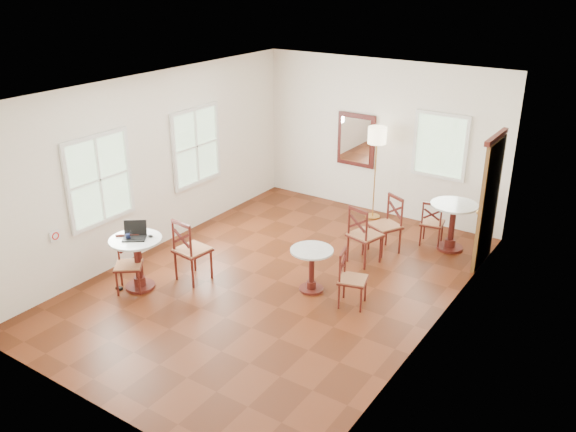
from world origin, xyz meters
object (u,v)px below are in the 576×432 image
object	(u,v)px
cafe_table_mid	(312,265)
chair_near_b	(129,264)
chair_mid_a	(364,235)
cafe_table_near	(137,258)
laptop	(135,234)
mouse	(151,236)
power_adapter	(119,288)
floor_lamp	(377,142)
water_glass	(131,235)
chair_mid_b	(351,279)
cafe_table_back	(452,221)
chair_back_b	(386,225)
chair_back_a	(432,223)
navy_mug	(128,237)
chair_near_a	(191,250)

from	to	relation	value
cafe_table_mid	chair_near_b	world-z (taller)	chair_near_b
chair_mid_a	cafe_table_near	bearing A→B (deg)	62.06
chair_near_b	laptop	bearing A→B (deg)	36.74
chair_near_b	mouse	xyz separation A→B (m)	(0.22, 0.28, 0.41)
chair_near_b	power_adapter	bearing A→B (deg)	179.04
floor_lamp	water_glass	xyz separation A→B (m)	(-1.80, -4.50, -0.66)
cafe_table_mid	chair_mid_b	bearing A→B (deg)	-3.71
cafe_table_near	power_adapter	world-z (taller)	cafe_table_near
chair_mid_a	laptop	xyz separation A→B (m)	(-2.48, -2.62, 0.39)
cafe_table_back	floor_lamp	bearing A→B (deg)	163.20
chair_back_b	floor_lamp	distance (m)	1.83
chair_back_a	cafe_table_back	bearing A→B (deg)	172.33
cafe_table_mid	navy_mug	distance (m)	2.76
chair_mid_b	laptop	size ratio (longest dim) A/B	1.96
cafe_table_near	mouse	distance (m)	0.40
chair_mid_a	chair_back_b	bearing A→B (deg)	-86.99
chair_near_b	chair_back_b	xyz separation A→B (m)	(2.65, 3.37, 0.06)
cafe_table_near	water_glass	size ratio (longest dim) A/B	8.18
laptop	power_adapter	size ratio (longest dim) A/B	4.30
chair_mid_b	water_glass	distance (m)	3.33
cafe_table_near	floor_lamp	distance (m)	4.92
chair_near_a	mouse	world-z (taller)	chair_near_a
cafe_table_mid	chair_mid_a	size ratio (longest dim) A/B	0.68
chair_back_b	cafe_table_mid	bearing A→B (deg)	-73.28
chair_back_a	mouse	distance (m)	4.83
cafe_table_mid	power_adapter	size ratio (longest dim) A/B	6.79
floor_lamp	navy_mug	distance (m)	4.95
floor_lamp	power_adapter	distance (m)	5.33
power_adapter	cafe_table_mid	bearing A→B (deg)	33.62
cafe_table_mid	chair_mid_a	distance (m)	1.28
chair_near_b	chair_back_a	distance (m)	5.17
chair_near_a	chair_mid_b	world-z (taller)	chair_near_a
cafe_table_mid	water_glass	distance (m)	2.74
cafe_table_mid	navy_mug	world-z (taller)	navy_mug
chair_mid_a	water_glass	size ratio (longest dim) A/B	9.95
floor_lamp	mouse	world-z (taller)	floor_lamp
chair_mid_b	water_glass	bearing A→B (deg)	98.76
cafe_table_near	navy_mug	world-z (taller)	navy_mug
chair_back_b	navy_mug	xyz separation A→B (m)	(-2.65, -3.33, 0.37)
navy_mug	laptop	bearing A→B (deg)	70.46
chair_near_a	chair_back_a	bearing A→B (deg)	-122.33
laptop	cafe_table_near	bearing A→B (deg)	-79.15
chair_back_a	chair_near_a	bearing A→B (deg)	41.28
chair_back_a	chair_mid_a	bearing A→B (deg)	52.14
chair_mid_b	floor_lamp	distance (m)	3.54
cafe_table_near	power_adapter	size ratio (longest dim) A/B	8.21
chair_near_b	chair_mid_b	size ratio (longest dim) A/B	1.01
cafe_table_mid	chair_near_a	size ratio (longest dim) A/B	0.66
water_glass	power_adapter	xyz separation A→B (m)	(-0.14, -0.22, -0.86)
chair_back_a	chair_mid_b	bearing A→B (deg)	75.18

